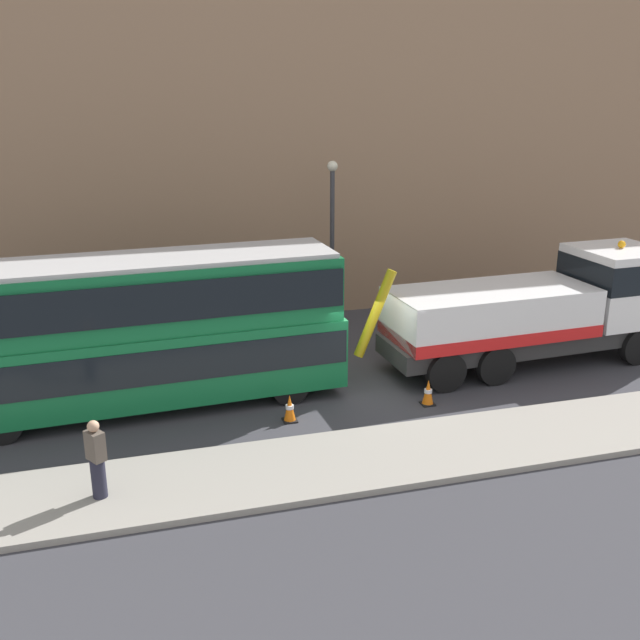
# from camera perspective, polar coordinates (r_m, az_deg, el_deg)

# --- Properties ---
(ground_plane) EXTENTS (120.00, 120.00, 0.00)m
(ground_plane) POSITION_cam_1_polar(r_m,az_deg,el_deg) (20.62, 3.56, -5.23)
(ground_plane) COLOR #38383D
(near_kerb) EXTENTS (60.00, 2.80, 0.15)m
(near_kerb) POSITION_cam_1_polar(r_m,az_deg,el_deg) (17.08, 8.27, -10.30)
(near_kerb) COLOR gray
(near_kerb) RESTS_ON ground_plane
(building_facade) EXTENTS (60.00, 1.50, 16.00)m
(building_facade) POSITION_cam_1_polar(r_m,az_deg,el_deg) (26.31, -1.86, 17.88)
(building_facade) COLOR #9E7A5B
(building_facade) RESTS_ON ground_plane
(recovery_tow_truck) EXTENTS (10.20, 3.07, 3.67)m
(recovery_tow_truck) POSITION_cam_1_polar(r_m,az_deg,el_deg) (22.74, 17.27, 0.93)
(recovery_tow_truck) COLOR #2D2D2D
(recovery_tow_truck) RESTS_ON ground_plane
(double_decker_bus) EXTENTS (11.13, 3.08, 4.06)m
(double_decker_bus) POSITION_cam_1_polar(r_m,az_deg,el_deg) (19.06, -14.75, -0.61)
(double_decker_bus) COLOR #146B38
(double_decker_bus) RESTS_ON ground_plane
(pedestrian_onlooker) EXTENTS (0.43, 0.48, 1.71)m
(pedestrian_onlooker) POSITION_cam_1_polar(r_m,az_deg,el_deg) (15.33, -17.43, -10.64)
(pedestrian_onlooker) COLOR #232333
(pedestrian_onlooker) RESTS_ON near_kerb
(traffic_cone_near_bus) EXTENTS (0.36, 0.36, 0.72)m
(traffic_cone_near_bus) POSITION_cam_1_polar(r_m,az_deg,el_deg) (18.34, -2.44, -7.11)
(traffic_cone_near_bus) COLOR orange
(traffic_cone_near_bus) RESTS_ON ground_plane
(traffic_cone_midway) EXTENTS (0.36, 0.36, 0.72)m
(traffic_cone_midway) POSITION_cam_1_polar(r_m,az_deg,el_deg) (19.46, 8.64, -5.78)
(traffic_cone_midway) COLOR orange
(traffic_cone_midway) RESTS_ON ground_plane
(street_lamp) EXTENTS (0.36, 0.36, 5.83)m
(street_lamp) POSITION_cam_1_polar(r_m,az_deg,el_deg) (24.80, 0.98, 7.19)
(street_lamp) COLOR #38383D
(street_lamp) RESTS_ON ground_plane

